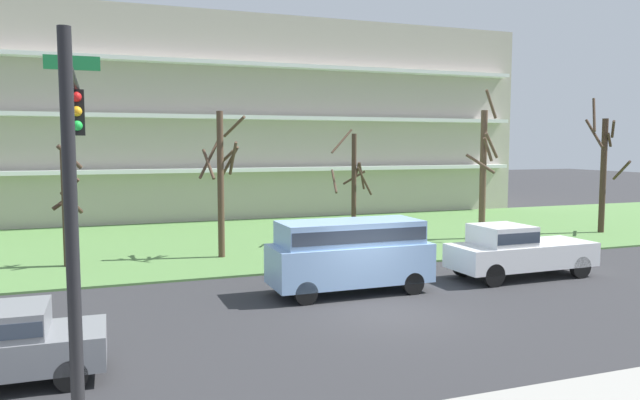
{
  "coord_description": "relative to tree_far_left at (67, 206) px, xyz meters",
  "views": [
    {
      "loc": [
        -7.65,
        -15.22,
        4.81
      ],
      "look_at": [
        0.16,
        6.0,
        2.72
      ],
      "focal_mm": 33.91,
      "sensor_mm": 36.0,
      "label": 1
    }
  ],
  "objects": [
    {
      "name": "tree_far_left",
      "position": [
        0.0,
        0.0,
        0.0
      ],
      "size": [
        1.24,
        1.27,
        4.82
      ],
      "color": "#423023",
      "rests_on": "ground"
    },
    {
      "name": "pickup_white_center_right",
      "position": [
        15.23,
        -7.45,
        -1.4
      ],
      "size": [
        5.44,
        2.1,
        1.95
      ],
      "rotation": [
        0.0,
        0.0,
        3.16
      ],
      "color": "white",
      "rests_on": "ground"
    },
    {
      "name": "apartment_building",
      "position": [
        8.82,
        17.36,
        4.05
      ],
      "size": [
        41.94,
        11.55,
        12.94
      ],
      "color": "#B2A899",
      "rests_on": "ground"
    },
    {
      "name": "tree_left",
      "position": [
        5.98,
        -0.12,
        0.98
      ],
      "size": [
        1.94,
        1.69,
        6.18
      ],
      "color": "#4C3828",
      "rests_on": "ground"
    },
    {
      "name": "ground",
      "position": [
        8.82,
        -9.94,
        -2.42
      ],
      "size": [
        160.0,
        160.0,
        0.0
      ],
      "primitive_type": "plane",
      "color": "#2D2D30"
    },
    {
      "name": "tree_far_right",
      "position": [
        26.56,
        -0.1,
        1.1
      ],
      "size": [
        2.22,
        2.2,
        7.31
      ],
      "color": "#423023",
      "rests_on": "ground"
    },
    {
      "name": "grass_lawn_strip",
      "position": [
        8.82,
        4.06,
        -2.38
      ],
      "size": [
        80.0,
        16.0,
        0.08
      ],
      "primitive_type": "cube",
      "color": "#547F42",
      "rests_on": "ground"
    },
    {
      "name": "tree_right",
      "position": [
        19.25,
        0.3,
        1.1
      ],
      "size": [
        1.72,
        1.22,
        7.48
      ],
      "color": "brown",
      "rests_on": "ground"
    },
    {
      "name": "traffic_signal_mast",
      "position": [
        0.81,
        -14.98,
        1.88
      ],
      "size": [
        0.9,
        4.76,
        6.33
      ],
      "color": "black",
      "rests_on": "ground"
    },
    {
      "name": "van_blue_center_left",
      "position": [
        8.72,
        -7.44,
        -1.02
      ],
      "size": [
        5.21,
        2.02,
        2.36
      ],
      "rotation": [
        0.0,
        0.0,
        3.15
      ],
      "color": "#8CB2E0",
      "rests_on": "ground"
    },
    {
      "name": "tree_center",
      "position": [
        12.32,
        0.69,
        0.47
      ],
      "size": [
        2.06,
        2.05,
        5.54
      ],
      "color": "#423023",
      "rests_on": "ground"
    }
  ]
}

